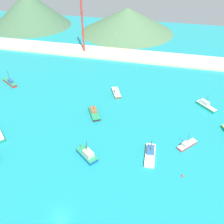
{
  "coord_description": "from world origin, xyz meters",
  "views": [
    {
      "loc": [
        20.49,
        -31.2,
        56.26
      ],
      "look_at": [
        2.88,
        41.75,
        2.57
      ],
      "focal_mm": 40.47,
      "sensor_mm": 36.0,
      "label": 1
    }
  ],
  "objects": [
    {
      "name": "fishing_boat_7",
      "position": [
        -4.15,
        42.07,
        0.8
      ],
      "size": [
        6.87,
        9.1,
        4.42
      ],
      "color": "#232328",
      "rests_on": "ground"
    },
    {
      "name": "fishing_boat_10",
      "position": [
        29.83,
        32.42,
        0.72
      ],
      "size": [
        6.39,
        6.9,
        5.78
      ],
      "color": "red",
      "rests_on": "ground"
    },
    {
      "name": "ground",
      "position": [
        0.0,
        30.0,
        -0.25
      ],
      "size": [
        260.0,
        280.0,
        0.5
      ],
      "color": "teal"
    },
    {
      "name": "fishing_boat_2",
      "position": [
        0.74,
        58.31,
        0.94
      ],
      "size": [
        5.76,
        8.56,
        2.69
      ],
      "color": "brown",
      "rests_on": "ground"
    },
    {
      "name": "fishing_boat_12",
      "position": [
        37.06,
        56.78,
        0.99
      ],
      "size": [
        7.47,
        7.42,
        5.57
      ],
      "color": "#198466",
      "rests_on": "ground"
    },
    {
      "name": "radio_tower",
      "position": [
        -26.93,
        97.95,
        18.61
      ],
      "size": [
        3.65,
        2.92,
        36.5
      ],
      "color": "#B7332D",
      "rests_on": "ground"
    },
    {
      "name": "buoy_0",
      "position": [
        28.81,
        19.6,
        0.12
      ],
      "size": [
        0.71,
        0.71,
        0.71
      ],
      "color": "red",
      "rests_on": "ground"
    },
    {
      "name": "hill_central",
      "position": [
        -10.41,
        140.27,
        8.05
      ],
      "size": [
        63.24,
        63.24,
        16.11
      ],
      "color": "#476B47",
      "rests_on": "ground"
    },
    {
      "name": "beach_strip",
      "position": [
        0.0,
        99.04,
        0.6
      ],
      "size": [
        247.0,
        15.75,
        1.2
      ],
      "primitive_type": "cube",
      "color": "#C6B793",
      "rests_on": "ground"
    },
    {
      "name": "fishing_boat_11",
      "position": [
        18.9,
        25.29,
        0.86
      ],
      "size": [
        3.48,
        9.72,
        6.11
      ],
      "color": "silver",
      "rests_on": "ground"
    },
    {
      "name": "fishing_boat_9",
      "position": [
        -48.01,
        55.67,
        0.9
      ],
      "size": [
        9.44,
        6.66,
        6.73
      ],
      "color": "red",
      "rests_on": "ground"
    },
    {
      "name": "fishing_boat_4",
      "position": [
        0.26,
        20.44,
        1.02
      ],
      "size": [
        8.12,
        7.31,
        6.49
      ],
      "color": "#14478C",
      "rests_on": "ground"
    },
    {
      "name": "hill_west",
      "position": [
        -81.03,
        138.62,
        11.42
      ],
      "size": [
        56.98,
        56.98,
        22.84
      ],
      "color": "#3D6042",
      "rests_on": "ground"
    }
  ]
}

